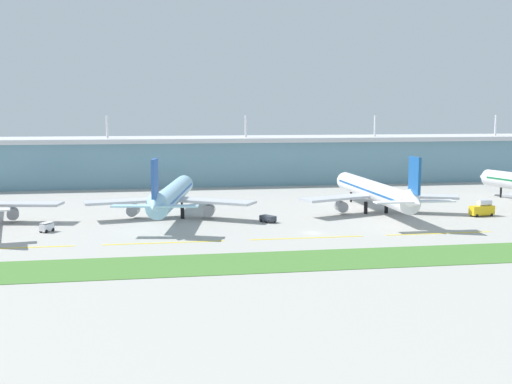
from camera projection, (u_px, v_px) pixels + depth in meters
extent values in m
plane|color=#A8A59E|center=(313.00, 233.00, 159.79)|extent=(600.00, 600.00, 0.00)
cube|color=#6693A8|center=(244.00, 162.00, 271.07)|extent=(280.00, 28.00, 17.74)
cube|color=silver|center=(244.00, 139.00, 269.84)|extent=(288.00, 34.00, 1.80)
cylinder|color=silver|center=(107.00, 127.00, 254.34)|extent=(0.90, 0.90, 9.00)
cylinder|color=silver|center=(246.00, 126.00, 263.69)|extent=(0.90, 0.90, 9.00)
cylinder|color=silver|center=(375.00, 126.00, 273.04)|extent=(0.90, 0.90, 9.00)
cylinder|color=silver|center=(496.00, 125.00, 282.39)|extent=(0.90, 0.90, 9.00)
cube|color=#B7BABF|center=(17.00, 204.00, 173.80)|extent=(24.86, 11.26, 0.70)
cylinder|color=gray|center=(13.00, 213.00, 175.07)|extent=(4.00, 5.03, 3.20)
cylinder|color=#9ED1EA|center=(172.00, 194.00, 183.38)|extent=(15.44, 53.63, 5.80)
cone|color=#9ED1EA|center=(185.00, 183.00, 211.88)|extent=(6.15, 4.94, 5.51)
cone|color=#9ED1EA|center=(155.00, 206.00, 153.73)|extent=(6.05, 7.41, 5.72)
cube|color=#2D5BB7|center=(155.00, 178.00, 153.91)|extent=(1.85, 6.42, 9.50)
cube|color=#9ED1EA|center=(132.00, 206.00, 154.32)|extent=(10.42, 4.97, 0.36)
cube|color=#9ED1EA|center=(178.00, 206.00, 154.17)|extent=(10.42, 4.97, 0.36)
cube|color=#B7BABF|center=(128.00, 201.00, 179.32)|extent=(24.87, 11.45, 0.70)
cylinder|color=gray|center=(133.00, 210.00, 181.08)|extent=(3.97, 5.01, 3.20)
cube|color=#B7BABF|center=(213.00, 201.00, 178.98)|extent=(23.90, 18.63, 0.70)
cylinder|color=gray|center=(209.00, 210.00, 180.78)|extent=(3.97, 5.01, 3.20)
cylinder|color=black|center=(182.00, 201.00, 203.86)|extent=(0.70, 0.70, 3.60)
cylinder|color=black|center=(160.00, 212.00, 181.03)|extent=(1.10, 1.10, 3.60)
cylinder|color=black|center=(182.00, 212.00, 180.95)|extent=(1.10, 1.10, 3.60)
cube|color=#2D5BB7|center=(172.00, 193.00, 183.33)|extent=(14.51, 48.38, 0.60)
cylinder|color=white|center=(373.00, 191.00, 192.36)|extent=(6.37, 57.24, 5.80)
cone|color=white|center=(343.00, 180.00, 222.32)|extent=(5.55, 4.05, 5.51)
cone|color=white|center=(415.00, 201.00, 161.26)|extent=(5.00, 6.68, 5.72)
cube|color=#19519E|center=(415.00, 175.00, 161.43)|extent=(0.76, 6.41, 9.50)
cube|color=white|center=(394.00, 202.00, 160.91)|extent=(10.03, 3.30, 0.36)
cube|color=white|center=(435.00, 201.00, 162.64)|extent=(10.03, 3.30, 0.36)
cube|color=#B7BABF|center=(339.00, 198.00, 186.30)|extent=(24.83, 15.10, 0.70)
cylinder|color=gray|center=(341.00, 206.00, 188.25)|extent=(3.24, 4.53, 3.20)
cube|color=#B7BABF|center=(416.00, 196.00, 190.07)|extent=(24.77, 15.49, 0.70)
cylinder|color=gray|center=(410.00, 205.00, 191.65)|extent=(3.24, 4.53, 3.20)
cylinder|color=black|center=(351.00, 197.00, 213.95)|extent=(0.70, 0.70, 3.60)
cylinder|color=black|center=(366.00, 208.00, 189.50)|extent=(1.10, 1.10, 3.60)
cylinder|color=black|center=(386.00, 207.00, 190.51)|extent=(1.10, 1.10, 3.60)
cube|color=#19519E|center=(373.00, 189.00, 192.30)|extent=(6.35, 51.52, 0.60)
cone|color=silver|center=(484.00, 177.00, 232.94)|extent=(6.22, 5.05, 5.51)
cylinder|color=black|center=(501.00, 192.00, 225.23)|extent=(0.70, 0.70, 3.60)
cube|color=yellow|center=(10.00, 248.00, 141.95)|extent=(28.00, 0.70, 0.04)
cube|color=yellow|center=(164.00, 243.00, 147.63)|extent=(28.00, 0.70, 0.04)
cube|color=yellow|center=(307.00, 238.00, 153.31)|extent=(28.00, 0.70, 0.04)
cube|color=yellow|center=(439.00, 233.00, 158.98)|extent=(28.00, 0.70, 0.04)
cube|color=#477A33|center=(348.00, 259.00, 131.67)|extent=(300.00, 18.00, 0.10)
cube|color=silver|center=(47.00, 227.00, 160.79)|extent=(3.44, 4.01, 1.60)
cube|color=silver|center=(47.00, 223.00, 160.65)|extent=(3.25, 3.70, 0.16)
cylinder|color=black|center=(46.00, 231.00, 159.43)|extent=(0.78, 0.95, 0.90)
cylinder|color=black|center=(41.00, 231.00, 160.04)|extent=(0.78, 0.95, 0.90)
cylinder|color=black|center=(53.00, 230.00, 161.74)|extent=(0.78, 0.95, 0.90)
cylinder|color=black|center=(48.00, 229.00, 162.35)|extent=(0.78, 0.95, 0.90)
cube|color=#333842|center=(268.00, 218.00, 174.91)|extent=(4.44, 4.99, 1.40)
cylinder|color=black|center=(275.00, 221.00, 174.63)|extent=(0.79, 0.94, 0.90)
cylinder|color=black|center=(269.00, 222.00, 173.15)|extent=(0.79, 0.94, 0.90)
cylinder|color=black|center=(267.00, 220.00, 176.84)|extent=(0.79, 0.94, 0.90)
cylinder|color=black|center=(261.00, 220.00, 175.37)|extent=(0.79, 0.94, 0.90)
cube|color=gold|center=(482.00, 210.00, 185.13)|extent=(7.51, 3.66, 2.60)
cylinder|color=silver|center=(484.00, 203.00, 185.11)|extent=(4.26, 2.58, 2.00)
cylinder|color=black|center=(477.00, 216.00, 183.40)|extent=(0.94, 0.48, 0.90)
cylinder|color=black|center=(472.00, 214.00, 185.61)|extent=(0.94, 0.48, 0.90)
cylinder|color=black|center=(491.00, 215.00, 184.98)|extent=(0.94, 0.48, 0.90)
cylinder|color=black|center=(486.00, 214.00, 187.19)|extent=(0.94, 0.48, 0.90)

